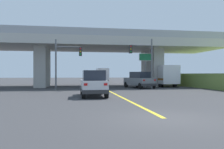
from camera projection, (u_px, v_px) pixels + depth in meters
ground at (99, 86)px, 32.89m from camera, size 160.00×160.00×0.00m
overpass_bridge at (99, 49)px, 32.88m from camera, size 34.52×9.94×7.35m
lane_divider_stripe at (116, 94)px, 19.77m from camera, size 0.20×21.75×0.01m
suv_lead at (93, 83)px, 17.98m from camera, size 1.90×4.44×2.02m
suv_crossing at (140, 80)px, 28.91m from camera, size 3.13×5.18×2.02m
box_truck at (162, 75)px, 32.86m from camera, size 2.33×7.50×2.89m
sedan_oncoming at (92, 78)px, 39.54m from camera, size 2.02×4.74×2.02m
traffic_signal_nearside at (144, 58)px, 26.91m from camera, size 2.80×0.36×5.87m
traffic_signal_farside at (65, 59)px, 24.77m from camera, size 2.86×0.36×5.46m
highway_sign at (146, 61)px, 30.72m from camera, size 1.84×0.17×4.65m
semi_truck_distant at (102, 75)px, 50.33m from camera, size 2.33×6.91×2.95m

